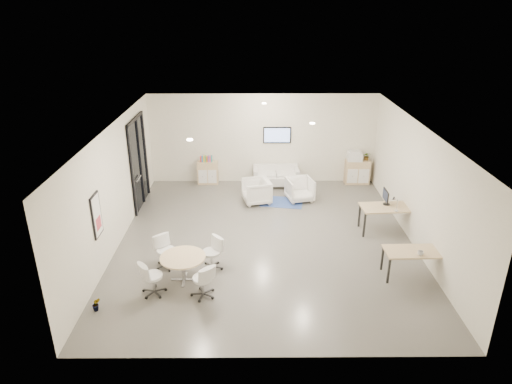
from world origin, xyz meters
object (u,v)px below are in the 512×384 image
object	(u,v)px
desk_rear	(387,209)
armchair_left	(256,190)
sideboard_left	(208,173)
desk_front	(413,253)
sideboard_right	(357,172)
armchair_right	(300,189)
loveseat	(276,177)
round_table	(183,260)

from	to	relation	value
desk_rear	armchair_left	bearing A→B (deg)	146.74
sideboard_left	desk_rear	size ratio (longest dim) A/B	0.53
desk_front	sideboard_right	bearing A→B (deg)	89.01
sideboard_left	sideboard_right	size ratio (longest dim) A/B	0.94
sideboard_right	desk_rear	xyz separation A→B (m)	(0.04, -3.75, 0.27)
sideboard_right	armchair_right	world-z (taller)	sideboard_right
armchair_right	loveseat	bearing A→B (deg)	104.53
armchair_right	desk_front	world-z (taller)	armchair_right
armchair_left	round_table	distance (m)	4.85
loveseat	armchair_right	size ratio (longest dim) A/B	1.94
sideboard_left	armchair_left	world-z (taller)	armchair_left
sideboard_right	armchair_left	distance (m)	4.01
sideboard_right	loveseat	xyz separation A→B (m)	(-2.94, -0.17, -0.11)
loveseat	round_table	distance (m)	6.53
armchair_left	desk_front	size ratio (longest dim) A/B	0.64
sideboard_right	armchair_right	xyz separation A→B (m)	(-2.21, -1.52, -0.02)
loveseat	armchair_left	world-z (taller)	armchair_left
loveseat	armchair_left	distance (m)	1.68
sideboard_left	desk_front	world-z (taller)	sideboard_left
armchair_left	desk_rear	xyz separation A→B (m)	(3.68, -2.06, 0.27)
sideboard_right	loveseat	bearing A→B (deg)	-176.71
armchair_right	desk_rear	world-z (taller)	armchair_right
desk_rear	armchair_right	bearing A→B (deg)	131.27
armchair_right	desk_rear	bearing A→B (deg)	-58.30
desk_rear	round_table	bearing A→B (deg)	-159.69
sideboard_right	desk_front	world-z (taller)	sideboard_right
armchair_left	round_table	world-z (taller)	armchair_left
sideboard_left	sideboard_right	world-z (taller)	sideboard_right
armchair_right	round_table	xyz separation A→B (m)	(-3.17, -4.69, 0.14)
sideboard_right	loveseat	world-z (taller)	sideboard_right
sideboard_left	desk_rear	world-z (taller)	sideboard_left
sideboard_left	round_table	size ratio (longest dim) A/B	0.77
loveseat	sideboard_right	bearing A→B (deg)	1.55
sideboard_left	desk_front	distance (m)	8.14
loveseat	round_table	bearing A→B (deg)	-113.81
armchair_right	armchair_left	bearing A→B (deg)	173.15
armchair_left	round_table	xyz separation A→B (m)	(-1.75, -4.52, 0.13)
sideboard_left	loveseat	world-z (taller)	sideboard_left
armchair_left	sideboard_left	bearing A→B (deg)	-148.14
round_table	desk_front	bearing A→B (deg)	1.61
armchair_left	sideboard_right	bearing A→B (deg)	101.37
loveseat	desk_front	distance (m)	6.60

